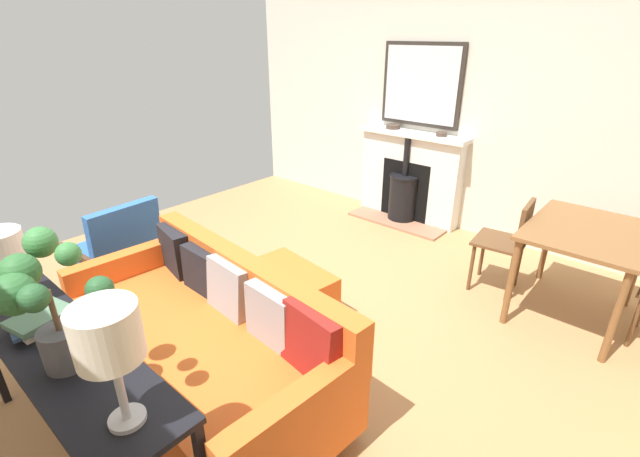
# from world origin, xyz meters

# --- Properties ---
(ground_plane) EXTENTS (5.17, 5.57, 0.01)m
(ground_plane) POSITION_xyz_m (0.00, 0.00, -0.00)
(ground_plane) COLOR #A87A4C
(wall_left) EXTENTS (0.12, 5.57, 2.70)m
(wall_left) POSITION_xyz_m (-2.59, 0.00, 1.35)
(wall_left) COLOR beige
(wall_left) RESTS_ON ground
(fireplace) EXTENTS (0.52, 1.33, 1.06)m
(fireplace) POSITION_xyz_m (-2.39, -0.29, 0.47)
(fireplace) COLOR #93664C
(fireplace) RESTS_ON ground
(mirror_over_mantel) EXTENTS (0.04, 0.96, 0.89)m
(mirror_over_mantel) POSITION_xyz_m (-2.50, -0.29, 1.57)
(mirror_over_mantel) COLOR #2D2823
(mantel_bowl_near) EXTENTS (0.16, 0.16, 0.05)m
(mantel_bowl_near) POSITION_xyz_m (-2.41, -0.56, 1.09)
(mantel_bowl_near) COLOR #47382D
(mantel_bowl_near) RESTS_ON fireplace
(mantel_bowl_far) EXTENTS (0.12, 0.12, 0.05)m
(mantel_bowl_far) POSITION_xyz_m (-2.41, 0.06, 1.09)
(mantel_bowl_far) COLOR #47382D
(mantel_bowl_far) RESTS_ON fireplace
(sofa) EXTENTS (1.08, 2.09, 0.81)m
(sofa) POSITION_xyz_m (0.87, 0.21, 0.36)
(sofa) COLOR #B2B2B7
(sofa) RESTS_ON ground
(ottoman) EXTENTS (0.64, 0.80, 0.38)m
(ottoman) POSITION_xyz_m (-0.00, 0.02, 0.23)
(ottoman) COLOR #B2B2B7
(ottoman) RESTS_ON ground
(armchair_accent) EXTENTS (0.71, 0.62, 0.84)m
(armchair_accent) POSITION_xyz_m (0.67, -1.29, 0.47)
(armchair_accent) COLOR #4C3321
(armchair_accent) RESTS_ON ground
(console_table) EXTENTS (0.41, 1.70, 0.74)m
(console_table) POSITION_xyz_m (1.63, 0.20, 0.66)
(console_table) COLOR black
(console_table) RESTS_ON ground
(table_lamp_far_end) EXTENTS (0.24, 0.24, 0.52)m
(table_lamp_far_end) POSITION_xyz_m (1.63, 0.84, 1.14)
(table_lamp_far_end) COLOR #B2B2B7
(table_lamp_far_end) RESTS_ON console_table
(potted_plant) EXTENTS (0.40, 0.46, 0.59)m
(potted_plant) POSITION_xyz_m (1.66, 0.32, 1.09)
(potted_plant) COLOR #4C4C51
(potted_plant) RESTS_ON console_table
(book_stack) EXTENTS (0.30, 0.25, 0.08)m
(book_stack) POSITION_xyz_m (1.63, -0.04, 0.79)
(book_stack) COLOR beige
(book_stack) RESTS_ON console_table
(dining_table) EXTENTS (1.02, 0.79, 0.76)m
(dining_table) POSITION_xyz_m (-1.50, 1.76, 0.66)
(dining_table) COLOR brown
(dining_table) RESTS_ON ground
(dining_chair_near_fireplace) EXTENTS (0.44, 0.44, 0.85)m
(dining_chair_near_fireplace) POSITION_xyz_m (-1.50, 1.22, 0.51)
(dining_chair_near_fireplace) COLOR brown
(dining_chair_near_fireplace) RESTS_ON ground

